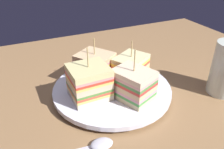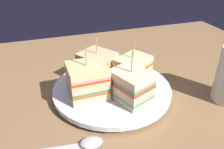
{
  "view_description": "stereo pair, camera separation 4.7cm",
  "coord_description": "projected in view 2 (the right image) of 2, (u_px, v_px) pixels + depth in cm",
  "views": [
    {
      "loc": [
        17.07,
        36.82,
        28.45
      ],
      "look_at": [
        0.0,
        0.0,
        4.8
      ],
      "focal_mm": 36.33,
      "sensor_mm": 36.0,
      "label": 1
    },
    {
      "loc": [
        12.71,
        38.55,
        28.45
      ],
      "look_at": [
        0.0,
        0.0,
        4.8
      ],
      "focal_mm": 36.33,
      "sensor_mm": 36.0,
      "label": 2
    }
  ],
  "objects": [
    {
      "name": "sandwich_wedge_1",
      "position": [
        98.0,
        65.0,
        0.51
      ],
      "size": [
        9.49,
        9.75,
        9.38
      ],
      "rotation": [
        0.0,
        0.0,
        8.45
      ],
      "color": "beige",
      "rests_on": "plate"
    },
    {
      "name": "sandwich_wedge_0",
      "position": [
        133.0,
        69.0,
        0.5
      ],
      "size": [
        9.2,
        8.51,
        8.98
      ],
      "rotation": [
        0.0,
        0.0,
        6.81
      ],
      "color": "beige",
      "rests_on": "plate"
    },
    {
      "name": "ground_plane",
      "position": [
        112.0,
        97.0,
        0.5
      ],
      "size": [
        105.16,
        76.78,
        1.8
      ],
      "primitive_type": "cube",
      "color": "olive"
    },
    {
      "name": "sandwich_wedge_3",
      "position": [
        131.0,
        86.0,
        0.43
      ],
      "size": [
        8.16,
        9.06,
        10.39
      ],
      "rotation": [
        0.0,
        0.0,
        11.38
      ],
      "color": "beige",
      "rests_on": "plate"
    },
    {
      "name": "sandwich_wedge_2",
      "position": [
        88.0,
        81.0,
        0.44
      ],
      "size": [
        7.59,
        7.02,
        10.57
      ],
      "rotation": [
        0.0,
        0.0,
        9.45
      ],
      "color": "beige",
      "rests_on": "plate"
    },
    {
      "name": "chip_pile",
      "position": [
        115.0,
        82.0,
        0.48
      ],
      "size": [
        7.02,
        7.2,
        1.92
      ],
      "color": "#E9C66A",
      "rests_on": "plate"
    },
    {
      "name": "plate",
      "position": [
        112.0,
        89.0,
        0.49
      ],
      "size": [
        25.11,
        25.11,
        1.8
      ],
      "color": "white",
      "rests_on": "ground_plane"
    },
    {
      "name": "spoon",
      "position": [
        79.0,
        145.0,
        0.36
      ],
      "size": [
        15.09,
        3.72,
        1.0
      ],
      "rotation": [
        0.0,
        0.0,
        3.02
      ],
      "color": "silver",
      "rests_on": "ground_plane"
    }
  ]
}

